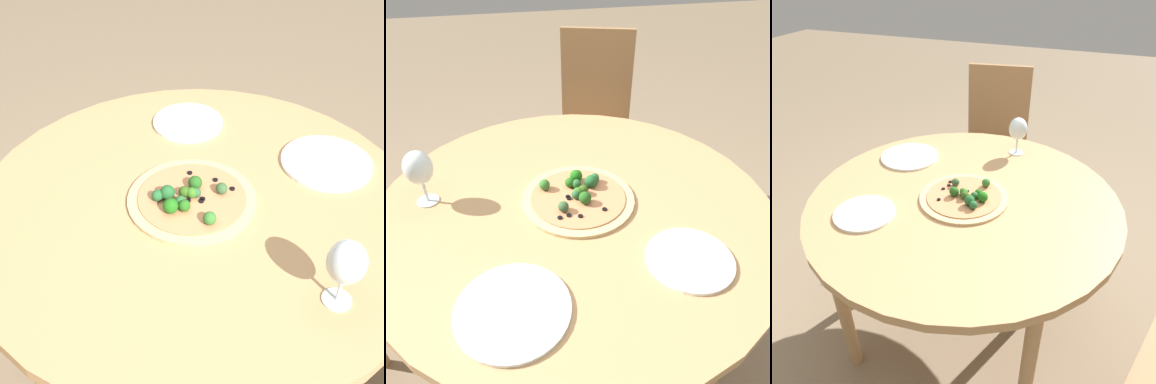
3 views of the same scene
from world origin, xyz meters
The scene contains 6 objects.
ground_plane centered at (0.00, 0.00, 0.00)m, with size 12.00×12.00×0.00m, color #847056.
dining_table centered at (0.00, 0.00, 0.66)m, with size 1.17×1.17×0.73m.
pizza centered at (-0.01, 0.01, 0.74)m, with size 0.33×0.33×0.05m.
wine_glass centered at (-0.10, -0.42, 0.84)m, with size 0.08×0.08×0.17m.
plate_near centered at (0.34, -0.21, 0.73)m, with size 0.26×0.26×0.01m.
plate_far centered at (0.29, 0.23, 0.73)m, with size 0.22×0.22×0.01m.
Camera 1 is at (-0.87, -0.58, 1.63)m, focal length 50.00 mm.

